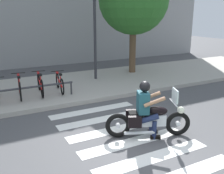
# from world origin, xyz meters

# --- Properties ---
(ground_plane) EXTENTS (48.00, 48.00, 0.00)m
(ground_plane) POSITION_xyz_m (0.00, 0.00, 0.00)
(ground_plane) COLOR #4C4C4F
(sidewalk) EXTENTS (24.00, 4.40, 0.15)m
(sidewalk) POSITION_xyz_m (0.00, 5.23, 0.07)
(sidewalk) COLOR #A8A399
(sidewalk) RESTS_ON ground
(crosswalk_stripe_1) EXTENTS (2.80, 0.40, 0.01)m
(crosswalk_stripe_1) POSITION_xyz_m (0.10, -0.80, 0.00)
(crosswalk_stripe_1) COLOR white
(crosswalk_stripe_1) RESTS_ON ground
(crosswalk_stripe_2) EXTENTS (2.80, 0.40, 0.01)m
(crosswalk_stripe_2) POSITION_xyz_m (0.10, 0.00, 0.00)
(crosswalk_stripe_2) COLOR white
(crosswalk_stripe_2) RESTS_ON ground
(crosswalk_stripe_3) EXTENTS (2.80, 0.40, 0.01)m
(crosswalk_stripe_3) POSITION_xyz_m (0.10, 0.80, 0.00)
(crosswalk_stripe_3) COLOR white
(crosswalk_stripe_3) RESTS_ON ground
(crosswalk_stripe_4) EXTENTS (2.80, 0.40, 0.01)m
(crosswalk_stripe_4) POSITION_xyz_m (0.10, 1.60, 0.00)
(crosswalk_stripe_4) COLOR white
(crosswalk_stripe_4) RESTS_ON ground
(crosswalk_stripe_5) EXTENTS (2.80, 0.40, 0.01)m
(crosswalk_stripe_5) POSITION_xyz_m (0.10, 2.40, 0.00)
(crosswalk_stripe_5) COLOR white
(crosswalk_stripe_5) RESTS_ON ground
(motorcycle) EXTENTS (2.01, 1.01, 1.22)m
(motorcycle) POSITION_xyz_m (0.59, 0.08, 0.46)
(motorcycle) COLOR black
(motorcycle) RESTS_ON ground
(rider) EXTENTS (0.75, 0.69, 1.43)m
(rider) POSITION_xyz_m (0.52, 0.11, 0.82)
(rider) COLOR #1E4C59
(rider) RESTS_ON ground
(bicycle_3) EXTENTS (0.48, 1.68, 0.79)m
(bicycle_3) POSITION_xyz_m (-1.76, 4.46, 0.51)
(bicycle_3) COLOR black
(bicycle_3) RESTS_ON sidewalk
(bicycle_4) EXTENTS (0.48, 1.66, 0.79)m
(bicycle_4) POSITION_xyz_m (-1.04, 4.46, 0.51)
(bicycle_4) COLOR black
(bicycle_4) RESTS_ON sidewalk
(bicycle_5) EXTENTS (0.48, 1.54, 0.73)m
(bicycle_5) POSITION_xyz_m (-0.32, 4.46, 0.49)
(bicycle_5) COLOR black
(bicycle_5) RESTS_ON sidewalk
(bike_rack) EXTENTS (4.20, 0.07, 0.49)m
(bike_rack) POSITION_xyz_m (-2.12, 3.91, 0.57)
(bike_rack) COLOR #333338
(bike_rack) RESTS_ON sidewalk
(street_lamp) EXTENTS (0.28, 0.28, 4.19)m
(street_lamp) POSITION_xyz_m (1.69, 5.63, 2.55)
(street_lamp) COLOR #2D2D33
(street_lamp) RESTS_ON ground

